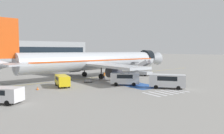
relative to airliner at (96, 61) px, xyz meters
The scene contains 23 objects.
ground_plane 3.79m from the airliner, 63.67° to the left, with size 600.00×600.00×0.00m, color gray.
apron_leadline_yellow 3.81m from the airliner, 10.36° to the left, with size 0.20×81.09×0.01m, color gold.
apron_stand_patch_blue 14.27m from the airliner, 87.43° to the right, with size 4.79×8.95×0.01m, color #2856A8.
apron_walkway_bar_0 22.06m from the airliner, 97.89° to the right, with size 0.44×3.60×0.01m, color silver.
apron_walkway_bar_1 21.93m from the airliner, 94.73° to the right, with size 0.44×3.60×0.01m, color silver.
apron_walkway_bar_2 21.86m from the airliner, 91.55° to the right, with size 0.44×3.60×0.01m, color silver.
apron_walkway_bar_3 21.86m from the airliner, 88.36° to the right, with size 0.44×3.60×0.01m, color silver.
apron_walkway_bar_4 21.93m from the airliner, 85.17° to the right, with size 0.44×3.60×0.01m, color silver.
apron_walkway_bar_5 22.06m from the airliner, 82.02° to the right, with size 0.44×3.60×0.01m, color silver.
airliner is the anchor object (origin of this frame).
boarding_stairs_forward 12.06m from the airliner, 12.37° to the right, with size 3.03×5.49×4.04m.
fuel_tanker 26.67m from the airliner, 109.99° to the left, with size 3.99×10.66×3.23m.
service_van_0 19.60m from the airliner, 82.29° to the right, with size 5.22×5.55×2.27m.
service_van_1 14.20m from the airliner, 142.78° to the right, with size 2.60×4.95×1.92m.
service_van_2 13.24m from the airliner, 95.63° to the right, with size 5.08×4.45×2.18m.
service_van_3 26.71m from the airliner, 143.03° to the right, with size 4.99×4.88×1.90m.
baggage_cart 8.32m from the airliner, 130.97° to the right, with size 2.54×3.00×0.87m.
ground_crew_0 4.88m from the airliner, 92.92° to the right, with size 0.48×0.44×1.59m.
ground_crew_1 5.96m from the airliner, 63.58° to the right, with size 0.42×0.49×1.59m.
traffic_cone_0 22.06m from the airliner, 150.76° to the right, with size 0.54×0.54×0.60m.
traffic_cone_1 19.71m from the airliner, 156.13° to the right, with size 0.53×0.53×0.58m.
traffic_cone_2 18.32m from the airliner, 149.09° to the right, with size 0.42×0.42×0.46m.
terminal_building 79.52m from the airliner, 94.12° to the left, with size 76.13×12.10×11.13m.
Camera 1 is at (-23.93, -44.33, 6.11)m, focal length 35.00 mm.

